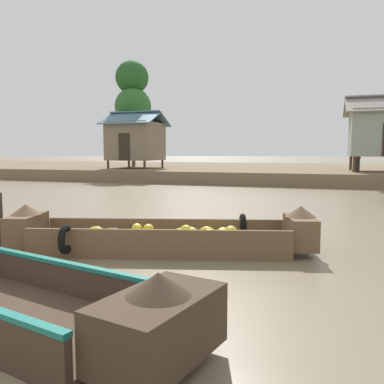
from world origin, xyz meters
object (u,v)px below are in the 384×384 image
object	(u,v)px
stilt_house_left	(136,140)
vendor_person	(357,156)
palm_tree_near	(132,79)
palm_tree_mid	(133,107)
banana_boat	(163,236)

from	to	relation	value
stilt_house_left	vendor_person	world-z (taller)	stilt_house_left
palm_tree_near	palm_tree_mid	xyz separation A→B (m)	(0.24, -0.38, -2.16)
palm_tree_near	palm_tree_mid	distance (m)	2.21
palm_tree_near	stilt_house_left	bearing A→B (deg)	-60.21
palm_tree_near	vendor_person	bearing A→B (deg)	-14.01
palm_tree_mid	stilt_house_left	bearing A→B (deg)	-60.56
stilt_house_left	vendor_person	distance (m)	14.39
stilt_house_left	palm_tree_mid	bearing A→B (deg)	119.44
stilt_house_left	palm_tree_near	xyz separation A→B (m)	(-1.53, 2.67, 4.75)
stilt_house_left	banana_boat	bearing A→B (deg)	-63.07
palm_tree_near	banana_boat	bearing A→B (deg)	-62.71
palm_tree_near	vendor_person	size ratio (longest dim) A/B	4.83
palm_tree_near	vendor_person	world-z (taller)	palm_tree_near
stilt_house_left	vendor_person	size ratio (longest dim) A/B	2.41
banana_boat	palm_tree_mid	xyz separation A→B (m)	(-10.84, 21.08, 4.95)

